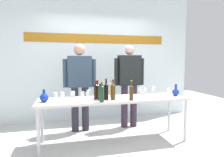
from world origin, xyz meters
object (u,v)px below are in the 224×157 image
object	(u,v)px
decanter_blue_left	(44,98)
wine_glass_right_2	(140,89)
wine_bottle_2	(98,91)
wine_glass_left_4	(73,94)
wine_glass_left_2	(55,95)
wine_bottle_4	(102,89)
presenter_right	(129,80)
wine_glass_left_3	(88,95)
display_table	(114,102)
wine_bottle_3	(113,91)
wine_glass_right_4	(153,89)
wine_glass_left_5	(89,92)
wine_bottle_1	(100,93)
wine_bottle_6	(131,92)
wine_glass_right_1	(145,90)
wine_bottle_0	(106,91)
wine_glass_left_1	(62,94)
wine_bottle_5	(112,90)
wine_bottle_8	(96,91)
wine_glass_right_3	(169,90)
wine_glass_left_0	(82,94)
decanter_blue_right	(176,92)
presenter_left	(80,81)
wine_bottle_7	(102,93)
wine_glass_right_0	(142,93)

from	to	relation	value
decanter_blue_left	wine_glass_right_2	bearing A→B (deg)	10.48
wine_bottle_2	wine_glass_left_4	size ratio (longest dim) A/B	2.21
wine_glass_left_2	wine_bottle_4	bearing A→B (deg)	17.77
presenter_right	wine_glass_left_3	world-z (taller)	presenter_right
display_table	wine_bottle_3	size ratio (longest dim) A/B	7.65
wine_glass_right_4	presenter_right	bearing A→B (deg)	114.55
wine_bottle_3	wine_glass_left_5	distance (m)	0.40
wine_bottle_4	wine_glass_left_2	world-z (taller)	wine_bottle_4
wine_bottle_1	wine_glass_left_4	bearing A→B (deg)	156.51
wine_bottle_6	wine_glass_left_5	distance (m)	0.70
wine_bottle_2	wine_glass_right_1	bearing A→B (deg)	7.75
wine_glass_left_3	wine_glass_right_1	bearing A→B (deg)	18.48
wine_glass_left_4	decanter_blue_left	bearing A→B (deg)	-164.87
wine_bottle_0	wine_glass_left_1	world-z (taller)	wine_bottle_0
wine_bottle_5	wine_bottle_8	size ratio (longest dim) A/B	0.91
wine_glass_left_4	wine_glass_right_4	world-z (taller)	wine_glass_right_4
wine_bottle_4	wine_glass_right_3	world-z (taller)	wine_bottle_4
wine_glass_left_0	decanter_blue_right	bearing A→B (deg)	-0.90
wine_glass_left_5	wine_glass_right_2	bearing A→B (deg)	14.61
display_table	wine_bottle_3	xyz separation A→B (m)	(-0.05, -0.13, 0.20)
wine_bottle_0	wine_glass_right_1	xyz separation A→B (m)	(0.80, 0.28, -0.05)
wine_bottle_2	wine_glass_left_5	world-z (taller)	wine_bottle_2
wine_bottle_0	wine_glass_left_3	world-z (taller)	wine_bottle_0
display_table	decanter_blue_right	distance (m)	1.15
presenter_right	wine_bottle_4	bearing A→B (deg)	-145.70
decanter_blue_right	presenter_left	distance (m)	1.83
wine_bottle_6	wine_glass_right_1	distance (m)	0.60
wine_bottle_0	wine_glass_left_2	size ratio (longest dim) A/B	2.54
wine_bottle_8	wine_glass_left_4	bearing A→B (deg)	165.06
wine_bottle_5	wine_glass_left_5	distance (m)	0.44
wine_glass_left_4	wine_glass_left_5	bearing A→B (deg)	-14.28
wine_glass_left_1	wine_glass_right_4	world-z (taller)	wine_glass_right_4
wine_bottle_3	wine_glass_left_2	world-z (taller)	wine_bottle_3
display_table	presenter_left	bearing A→B (deg)	125.70
wine_bottle_2	wine_bottle_4	bearing A→B (deg)	60.73
wine_bottle_7	wine_glass_right_0	distance (m)	0.68
presenter_right	wine_glass_right_2	xyz separation A→B (m)	(0.07, -0.45, -0.13)
wine_glass_right_3	wine_bottle_0	bearing A→B (deg)	-179.87
display_table	presenter_right	xyz separation A→B (m)	(0.51, 0.72, 0.29)
wine_bottle_3	wine_glass_left_4	size ratio (longest dim) A/B	2.41
display_table	wine_glass_right_4	distance (m)	0.81
wine_glass_left_5	wine_glass_right_3	world-z (taller)	wine_glass_left_5
decanter_blue_right	wine_glass_left_4	xyz separation A→B (m)	(-1.83, 0.12, 0.03)
wine_glass_left_1	wine_glass_left_2	distance (m)	0.11
wine_bottle_8	wine_glass_left_2	world-z (taller)	wine_bottle_8
presenter_right	wine_glass_left_2	size ratio (longest dim) A/B	12.72
wine_glass_left_0	wine_glass_right_1	xyz separation A→B (m)	(1.18, 0.21, -0.00)
wine_glass_left_1	decanter_blue_left	bearing A→B (deg)	-179.32
wine_bottle_5	wine_glass_right_3	bearing A→B (deg)	-12.39
wine_glass_right_0	wine_glass_right_1	bearing A→B (deg)	60.89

